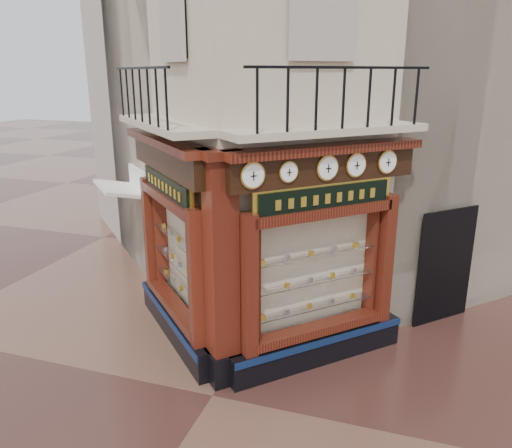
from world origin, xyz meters
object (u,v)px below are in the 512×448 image
at_px(corner_pilaster, 221,275).
at_px(signboard_left, 166,186).
at_px(clock_b, 288,172).
at_px(clock_e, 387,162).
at_px(clock_a, 253,176).
at_px(awning, 128,282).
at_px(clock_d, 356,165).
at_px(signboard_right, 325,198).
at_px(clock_c, 327,168).

height_order(corner_pilaster, signboard_left, corner_pilaster).
xyz_separation_m(clock_b, signboard_left, (-2.45, 0.63, -0.52)).
xyz_separation_m(corner_pilaster, clock_b, (0.98, 0.38, 1.67)).
bearing_deg(clock_e, clock_a, -180.00).
distance_m(clock_b, awning, 6.63).
bearing_deg(clock_d, signboard_left, 139.72).
height_order(clock_b, signboard_right, clock_b).
xyz_separation_m(corner_pilaster, clock_e, (2.36, 1.76, 1.67)).
xyz_separation_m(clock_c, signboard_right, (-0.03, 0.12, -0.52)).
bearing_deg(clock_a, corner_pilaster, 129.60).
bearing_deg(signboard_left, clock_d, -130.28).
bearing_deg(awning, clock_a, -170.96).
xyz_separation_m(clock_e, signboard_left, (-3.82, -0.75, -0.52)).
bearing_deg(clock_a, clock_e, 0.00).
xyz_separation_m(clock_c, clock_e, (0.87, 0.87, 0.00)).
bearing_deg(awning, clock_c, -157.82).
bearing_deg(clock_b, signboard_left, 120.50).
distance_m(corner_pilaster, clock_c, 2.41).
height_order(clock_c, signboard_left, clock_c).
bearing_deg(signboard_left, clock_c, -137.40).
height_order(clock_b, awning, clock_b).
distance_m(clock_a, clock_d, 1.90).
bearing_deg(corner_pilaster, clock_e, -8.34).
xyz_separation_m(corner_pilaster, awning, (-3.84, 3.14, -1.95)).
bearing_deg(corner_pilaster, signboard_left, 100.25).
distance_m(clock_b, clock_e, 1.95).
xyz_separation_m(clock_b, signboard_right, (0.48, 0.63, -0.52)).
xyz_separation_m(clock_a, awning, (-4.39, 3.19, -3.62)).
bearing_deg(corner_pilaster, clock_d, -10.74).
bearing_deg(clock_b, clock_d, -0.00).
distance_m(corner_pilaster, signboard_right, 2.12).
relative_size(clock_d, clock_e, 1.00).
distance_m(awning, signboard_left, 4.45).
relative_size(corner_pilaster, signboard_right, 2.04).
height_order(clock_e, awning, clock_e).
relative_size(corner_pilaster, clock_a, 9.70).
height_order(awning, signboard_left, signboard_left).
distance_m(corner_pilaster, clock_b, 1.98).
bearing_deg(signboard_right, clock_a, -175.47).
xyz_separation_m(clock_a, clock_d, (1.34, 1.34, 0.00)).
bearing_deg(clock_c, clock_e, 0.00).
height_order(corner_pilaster, signboard_right, corner_pilaster).
bearing_deg(signboard_right, clock_c, -120.30).
bearing_deg(clock_e, awning, 122.49).
xyz_separation_m(clock_d, awning, (-5.74, 1.85, -3.62)).
bearing_deg(clock_e, corner_pilaster, 171.66).
bearing_deg(clock_b, corner_pilaster, 156.15).
bearing_deg(clock_c, awning, 112.18).
height_order(awning, signboard_right, signboard_right).
xyz_separation_m(clock_a, clock_c, (0.94, 0.94, 0.00)).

